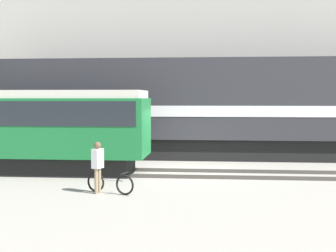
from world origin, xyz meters
TOP-DOWN VIEW (x-y plane):
  - ground_plane at (0.00, 0.00)m, footprint 120.00×120.00m
  - track_near at (0.00, -0.79)m, footprint 60.00×1.50m
  - track_far at (0.00, 4.41)m, footprint 60.00×1.51m
  - building_backdrop at (0.00, 11.02)m, footprint 45.68×6.00m
  - freight_locomotive at (-0.25, 4.41)m, footprint 21.31×3.04m
  - streetcar at (-6.43, -0.79)m, footprint 10.04×2.54m
  - bicycle at (-2.04, -4.39)m, footprint 1.58×0.72m
  - person at (-2.42, -4.39)m, footprint 0.33×0.41m

SIDE VIEW (x-z plane):
  - ground_plane at x=0.00m, z-range 0.00..0.00m
  - track_near at x=0.00m, z-range 0.00..0.14m
  - track_far at x=0.00m, z-range 0.00..0.14m
  - bicycle at x=-2.04m, z-range -0.03..0.66m
  - person at x=-2.42m, z-range 0.16..1.75m
  - streetcar at x=-6.43m, z-range 0.23..3.44m
  - freight_locomotive at x=-0.25m, z-range -0.18..5.16m
  - building_backdrop at x=0.00m, z-range 0.00..9.25m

